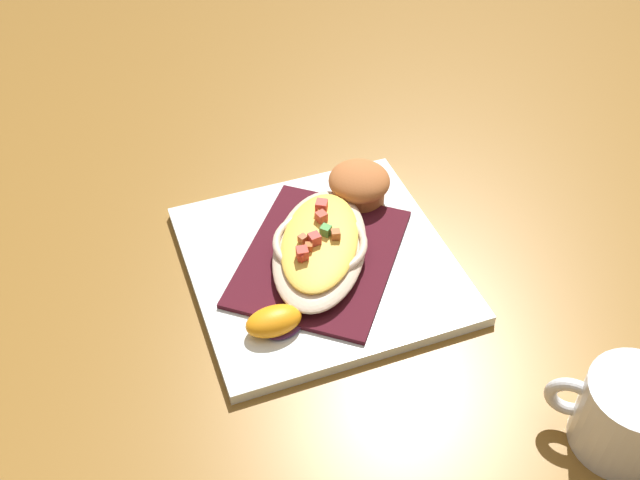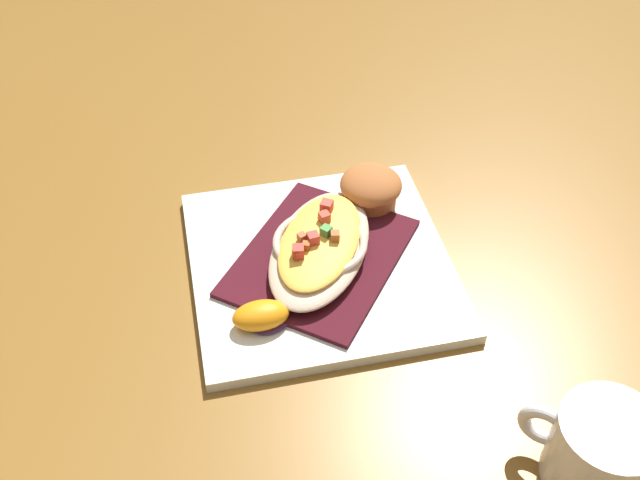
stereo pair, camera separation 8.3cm
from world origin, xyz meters
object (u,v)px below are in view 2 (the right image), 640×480
object	(u,v)px
square_plate	(320,263)
gratin_dish	(320,245)
muffin	(371,188)
orange_garnish	(262,316)
coffee_mug	(599,453)

from	to	relation	value
square_plate	gratin_dish	size ratio (longest dim) A/B	1.32
square_plate	muffin	xyz separation A→B (m)	(-0.09, -0.07, 0.03)
square_plate	gratin_dish	world-z (taller)	gratin_dish
square_plate	muffin	world-z (taller)	muffin
orange_garnish	coffee_mug	xyz separation A→B (m)	(-0.23, 0.25, 0.01)
square_plate	coffee_mug	distance (m)	0.36
square_plate	muffin	bearing A→B (deg)	-141.08
coffee_mug	gratin_dish	bearing A→B (deg)	-65.32
gratin_dish	muffin	distance (m)	0.11
orange_garnish	muffin	bearing A→B (deg)	-140.82
muffin	square_plate	bearing A→B (deg)	38.92
muffin	coffee_mug	xyz separation A→B (m)	(-0.06, 0.39, -0.00)
muffin	orange_garnish	xyz separation A→B (m)	(0.17, 0.14, -0.01)
gratin_dish	muffin	bearing A→B (deg)	-141.11
gratin_dish	muffin	size ratio (longest dim) A/B	2.94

